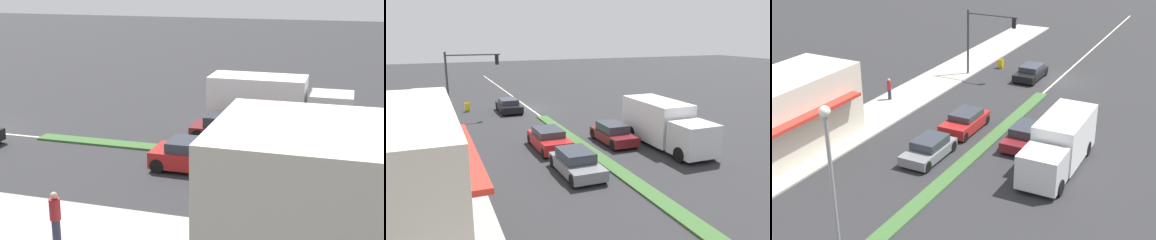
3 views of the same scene
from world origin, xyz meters
The scene contains 13 objects.
ground_plane centered at (0.00, 18.00, 0.00)m, with size 160.00×160.00×0.00m, color #2B2B2D.
sidewalk_right centered at (9.00, 18.50, 0.06)m, with size 4.00×73.00×0.12m, color #A8A399.
lane_marking_center centered at (0.00, 0.00, 0.00)m, with size 0.16×60.00×0.01m, color beige.
building_corner_store centered at (10.58, 20.94, 2.40)m, with size 5.26×10.06×4.56m.
traffic_signal_main centered at (6.12, 2.13, 3.90)m, with size 4.59×0.34×5.60m.
street_lamp centered at (0.00, 28.48, 4.78)m, with size 0.44×0.44×7.37m.
pedestrian centered at (9.88, 10.74, 1.00)m, with size 0.34×0.34×1.68m.
warning_aframe_sign centered at (5.76, -0.93, 0.43)m, with size 0.45×0.53×0.84m.
delivery_truck centered at (-5.00, 15.14, 1.47)m, with size 2.44×7.50×2.87m.
sedan_maroon centered at (-2.20, 13.39, 0.64)m, with size 1.80×3.93×1.32m.
hatchback_red centered at (2.20, 13.02, 0.63)m, with size 1.89×4.04×1.29m.
suv_black centered at (2.20, 0.78, 0.60)m, with size 1.85×3.92×1.21m.
suv_grey centered at (2.20, 17.71, 0.61)m, with size 1.84×3.92×1.27m.
Camera 3 is at (-12.88, 42.20, 14.51)m, focal length 50.00 mm.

